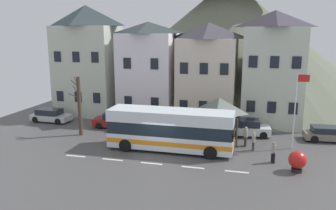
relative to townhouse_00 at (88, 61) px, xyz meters
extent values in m
cube|color=#4E4C4C|center=(11.44, -11.56, -6.06)|extent=(40.00, 60.00, 0.06)
cube|color=silver|center=(5.44, -13.12, -6.02)|extent=(1.60, 0.20, 0.01)
cube|color=silver|center=(8.44, -13.12, -6.02)|extent=(1.60, 0.20, 0.01)
cube|color=silver|center=(11.44, -13.12, -6.02)|extent=(1.60, 0.20, 0.01)
cube|color=silver|center=(14.44, -13.12, -6.02)|extent=(1.60, 0.20, 0.01)
cube|color=silver|center=(17.44, -13.12, -6.02)|extent=(1.60, 0.20, 0.01)
cube|color=beige|center=(0.00, 0.00, -1.11)|extent=(6.52, 5.12, 9.85)
pyramid|color=#2E393D|center=(0.00, 0.00, 4.92)|extent=(6.52, 5.12, 2.21)
cube|color=black|center=(-2.17, -2.59, -3.67)|extent=(0.80, 0.06, 1.10)
cube|color=black|center=(0.00, -2.59, -3.67)|extent=(0.80, 0.06, 1.10)
cube|color=black|center=(2.17, -2.59, -3.67)|extent=(0.80, 0.06, 1.10)
cube|color=black|center=(-2.17, -2.59, 0.61)|extent=(0.80, 0.06, 1.10)
cube|color=black|center=(0.00, -2.59, 0.61)|extent=(0.80, 0.06, 1.10)
cube|color=black|center=(2.17, -2.59, 0.61)|extent=(0.80, 0.06, 1.10)
cube|color=white|center=(7.15, -0.01, -1.50)|extent=(5.74, 5.10, 9.06)
pyramid|color=#303A3B|center=(7.15, -0.01, 3.63)|extent=(5.74, 5.10, 1.20)
cube|color=black|center=(5.71, -2.59, -3.86)|extent=(0.80, 0.06, 1.10)
cube|color=black|center=(8.58, -2.59, -3.86)|extent=(0.80, 0.06, 1.10)
cube|color=black|center=(5.71, -2.59, 0.07)|extent=(0.80, 0.06, 1.10)
cube|color=black|center=(8.58, -2.59, 0.07)|extent=(0.80, 0.06, 1.10)
cube|color=beige|center=(13.51, 0.13, -1.76)|extent=(5.82, 5.38, 8.54)
pyramid|color=#3F3B44|center=(13.51, 0.13, 3.32)|extent=(5.82, 5.38, 1.62)
cube|color=black|center=(11.57, -2.59, -3.99)|extent=(0.80, 0.06, 1.10)
cube|color=black|center=(13.51, -2.59, -3.99)|extent=(0.80, 0.06, 1.10)
cube|color=black|center=(15.45, -2.59, -3.99)|extent=(0.80, 0.06, 1.10)
cube|color=black|center=(11.57, -2.59, -0.27)|extent=(0.80, 0.06, 1.10)
cube|color=black|center=(13.51, -2.59, -0.27)|extent=(0.80, 0.06, 1.10)
cube|color=black|center=(15.45, -2.59, -0.27)|extent=(0.80, 0.06, 1.10)
cube|color=beige|center=(19.96, 0.94, -1.19)|extent=(5.68, 7.00, 9.67)
pyramid|color=#393340|center=(19.96, 0.94, 4.45)|extent=(5.68, 7.00, 1.62)
cube|color=black|center=(18.07, -2.59, -3.72)|extent=(0.80, 0.06, 1.10)
cube|color=black|center=(19.96, -2.59, -3.72)|extent=(0.80, 0.06, 1.10)
cube|color=black|center=(21.85, -2.59, -3.72)|extent=(0.80, 0.06, 1.10)
cube|color=black|center=(18.07, -2.59, 0.49)|extent=(0.80, 0.06, 1.10)
cube|color=black|center=(19.96, -2.59, 0.49)|extent=(0.80, 0.06, 1.10)
cube|color=black|center=(21.85, -2.59, 0.49)|extent=(0.80, 0.06, 1.10)
cone|color=#656B58|center=(14.09, 16.64, 2.26)|extent=(41.13, 41.13, 16.58)
cube|color=white|center=(12.07, -9.99, -5.21)|extent=(9.81, 2.60, 1.14)
cube|color=orange|center=(12.07, -9.99, -5.15)|extent=(9.83, 2.62, 0.36)
cube|color=#19232D|center=(12.07, -9.99, -4.16)|extent=(9.71, 2.56, 0.96)
cube|color=white|center=(12.07, -9.99, -3.23)|extent=(9.81, 2.60, 0.90)
cube|color=#19232D|center=(16.99, -10.00, -4.16)|extent=(0.06, 2.16, 0.92)
cylinder|color=black|center=(15.40, -8.76, -5.53)|extent=(1.00, 0.28, 1.00)
cylinder|color=black|center=(15.40, -11.24, -5.53)|extent=(1.00, 0.28, 1.00)
cylinder|color=black|center=(8.74, -8.75, -5.53)|extent=(1.00, 0.28, 1.00)
cylinder|color=black|center=(8.73, -11.22, -5.53)|extent=(1.00, 0.28, 1.00)
cylinder|color=#473D33|center=(13.80, -4.71, -4.83)|extent=(0.14, 0.14, 2.40)
cylinder|color=#473D33|center=(17.10, -4.71, -4.83)|extent=(0.14, 0.14, 2.40)
cylinder|color=#473D33|center=(13.80, -8.01, -4.83)|extent=(0.14, 0.14, 2.40)
cylinder|color=#473D33|center=(17.10, -8.01, -4.83)|extent=(0.14, 0.14, 2.40)
pyramid|color=#4D5750|center=(15.45, -6.36, -2.97)|extent=(3.60, 3.60, 1.33)
cube|color=maroon|center=(5.22, -4.90, -5.50)|extent=(4.32, 2.21, 0.70)
cube|color=#1E232D|center=(5.43, -4.89, -4.85)|extent=(2.64, 1.85, 0.60)
cylinder|color=black|center=(3.92, -5.91, -5.71)|extent=(0.65, 0.25, 0.64)
cylinder|color=black|center=(3.77, -4.13, -5.71)|extent=(0.65, 0.25, 0.64)
cylinder|color=black|center=(6.67, -5.68, -5.71)|extent=(0.65, 0.25, 0.64)
cylinder|color=black|center=(6.52, -3.90, -5.71)|extent=(0.65, 0.25, 0.64)
cube|color=silver|center=(17.92, -4.45, -5.50)|extent=(4.07, 2.30, 0.69)
cube|color=#1E232D|center=(17.73, -4.47, -4.86)|extent=(2.50, 1.91, 0.59)
cylinder|color=black|center=(19.10, -3.41, -5.71)|extent=(0.66, 0.27, 0.64)
cylinder|color=black|center=(19.30, -5.21, -5.71)|extent=(0.66, 0.27, 0.64)
cylinder|color=black|center=(16.55, -3.68, -5.71)|extent=(0.66, 0.27, 0.64)
cylinder|color=black|center=(16.75, -5.49, -5.71)|extent=(0.66, 0.27, 0.64)
cube|color=slate|center=(24.75, -4.38, -5.57)|extent=(4.28, 2.05, 0.57)
cube|color=#1E232D|center=(24.54, -4.39, -5.03)|extent=(2.61, 1.71, 0.51)
cylinder|color=black|center=(23.32, -3.67, -5.71)|extent=(0.65, 0.25, 0.64)
cylinder|color=black|center=(23.45, -5.30, -5.71)|extent=(0.65, 0.25, 0.64)
cube|color=silver|center=(-2.13, -4.57, -5.56)|extent=(4.15, 1.88, 0.58)
cube|color=#1E232D|center=(-2.33, -4.56, -4.98)|extent=(2.51, 1.62, 0.59)
cylinder|color=black|center=(-0.75, -3.77, -5.71)|extent=(0.65, 0.22, 0.64)
cylinder|color=black|center=(-0.80, -5.45, -5.71)|extent=(0.65, 0.22, 0.64)
cylinder|color=black|center=(-3.45, -3.69, -5.71)|extent=(0.65, 0.22, 0.64)
cylinder|color=black|center=(-3.51, -5.36, -5.71)|extent=(0.65, 0.22, 0.64)
cylinder|color=#2D2D38|center=(18.47, -8.44, -5.67)|extent=(0.14, 0.14, 0.71)
cylinder|color=#2D2D38|center=(18.42, -8.62, -5.67)|extent=(0.14, 0.14, 0.71)
cylinder|color=gray|center=(18.44, -8.53, -5.03)|extent=(0.28, 0.28, 0.67)
sphere|color=tan|center=(18.44, -8.53, -4.60)|extent=(0.21, 0.21, 0.21)
cylinder|color=#38332D|center=(16.63, -7.69, -5.62)|extent=(0.12, 0.12, 0.81)
cylinder|color=#38332D|center=(16.81, -7.76, -5.62)|extent=(0.12, 0.12, 0.81)
cylinder|color=#2D382D|center=(16.72, -7.72, -4.95)|extent=(0.31, 0.31, 0.63)
sphere|color=#9E7A60|center=(16.72, -7.72, -4.52)|extent=(0.23, 0.23, 0.23)
cylinder|color=black|center=(19.90, -10.94, -5.64)|extent=(0.18, 0.18, 0.78)
cylinder|color=black|center=(19.79, -10.75, -5.64)|extent=(0.18, 0.18, 0.78)
cylinder|color=gray|center=(19.84, -10.85, -4.99)|extent=(0.29, 0.29, 0.63)
sphere|color=#9E7A60|center=(19.84, -10.85, -4.56)|extent=(0.22, 0.22, 0.22)
cylinder|color=#38332D|center=(17.83, -7.71, -5.62)|extent=(0.17, 0.17, 0.82)
cylinder|color=#38332D|center=(17.79, -7.50, -5.62)|extent=(0.17, 0.17, 0.82)
cylinder|color=gray|center=(17.81, -7.61, -4.94)|extent=(0.34, 0.34, 0.65)
sphere|color=#D1AD89|center=(17.81, -7.61, -4.49)|extent=(0.24, 0.24, 0.24)
cube|color=#473828|center=(17.06, -4.76, -5.58)|extent=(1.41, 0.45, 0.08)
cube|color=#473828|center=(17.06, -4.54, -5.36)|extent=(1.41, 0.06, 0.40)
cube|color=#2D2D33|center=(16.43, -4.76, -5.80)|extent=(0.08, 0.36, 0.45)
cube|color=#2D2D33|center=(17.68, -4.76, -5.80)|extent=(0.08, 0.36, 0.45)
cylinder|color=silver|center=(21.47, -7.26, -3.00)|extent=(0.10, 0.10, 6.07)
cube|color=red|center=(21.92, -7.26, -0.31)|extent=(0.90, 0.03, 0.56)
cylinder|color=black|center=(21.33, -12.12, -5.90)|extent=(0.72, 0.72, 0.25)
sphere|color=red|center=(21.33, -12.12, -5.18)|extent=(1.20, 1.20, 1.20)
cylinder|color=#47382D|center=(3.19, -8.11, -3.36)|extent=(0.35, 0.35, 5.34)
cylinder|color=#47382D|center=(2.90, -7.93, -1.18)|extent=(0.66, 0.44, 0.81)
cylinder|color=#47382D|center=(3.13, -7.84, -2.75)|extent=(0.20, 0.59, 0.68)
cylinder|color=#47382D|center=(2.74, -7.92, -1.33)|extent=(0.97, 0.47, 0.60)
cylinder|color=#47382D|center=(2.92, -8.50, -2.34)|extent=(0.60, 0.86, 0.56)
cylinder|color=#47382D|center=(3.14, -8.44, -1.93)|extent=(0.19, 0.74, 1.09)
camera|label=1|loc=(18.25, -35.06, 3.17)|focal=36.48mm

